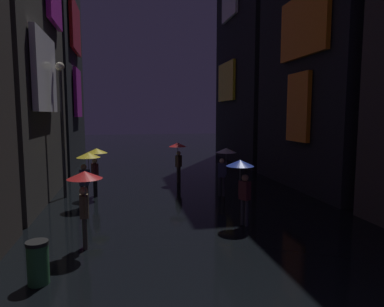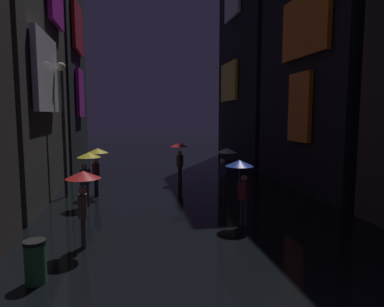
# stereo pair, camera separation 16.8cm
# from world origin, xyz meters

# --- Properties ---
(building_left_far) EXTENTS (4.25, 8.15, 16.14)m
(building_left_far) POSITION_xyz_m (-7.48, 22.06, 8.08)
(building_left_far) COLOR black
(building_left_far) RESTS_ON ground
(building_right_mid) EXTENTS (4.25, 8.27, 16.56)m
(building_right_mid) POSITION_xyz_m (7.48, 13.13, 8.28)
(building_right_mid) COLOR black
(building_right_mid) RESTS_ON ground
(building_right_far) EXTENTS (4.25, 8.85, 21.95)m
(building_right_far) POSITION_xyz_m (7.48, 22.43, 10.98)
(building_right_far) COLOR black
(building_right_far) RESTS_ON ground
(pedestrian_far_right_red) EXTENTS (0.90, 0.90, 2.12)m
(pedestrian_far_right_red) POSITION_xyz_m (-3.50, 6.85, 1.67)
(pedestrian_far_right_red) COLOR #38332D
(pedestrian_far_right_red) RESTS_ON ground
(pedestrian_midstreet_left_yellow) EXTENTS (0.90, 0.90, 2.12)m
(pedestrian_midstreet_left_yellow) POSITION_xyz_m (-3.88, 11.30, 1.67)
(pedestrian_midstreet_left_yellow) COLOR #38332D
(pedestrian_midstreet_left_yellow) RESTS_ON ground
(pedestrian_near_crossing_blue) EXTENTS (0.90, 0.90, 2.12)m
(pedestrian_near_crossing_blue) POSITION_xyz_m (1.21, 8.03, 1.67)
(pedestrian_near_crossing_blue) COLOR #2D2D38
(pedestrian_near_crossing_blue) RESTS_ON ground
(pedestrian_foreground_right_red) EXTENTS (0.90, 0.90, 2.12)m
(pedestrian_foreground_right_red) POSITION_xyz_m (0.26, 15.07, 1.67)
(pedestrian_foreground_right_red) COLOR #38332D
(pedestrian_foreground_right_red) RESTS_ON ground
(pedestrian_midstreet_centre_clear) EXTENTS (0.90, 0.90, 2.12)m
(pedestrian_midstreet_centre_clear) POSITION_xyz_m (1.81, 11.91, 1.67)
(pedestrian_midstreet_centre_clear) COLOR #2D2D38
(pedestrian_midstreet_centre_clear) RESTS_ON ground
(pedestrian_foreground_left_yellow) EXTENTS (0.90, 0.90, 2.12)m
(pedestrian_foreground_left_yellow) POSITION_xyz_m (-3.65, 12.88, 1.67)
(pedestrian_foreground_left_yellow) COLOR black
(pedestrian_foreground_left_yellow) RESTS_ON ground
(streetlamp_left_far) EXTENTS (0.36, 0.36, 5.72)m
(streetlamp_left_far) POSITION_xyz_m (-5.00, 13.03, 3.56)
(streetlamp_left_far) COLOR #2D2D33
(streetlamp_left_far) RESTS_ON ground
(trash_bin) EXTENTS (0.46, 0.46, 0.93)m
(trash_bin) POSITION_xyz_m (-4.30, 5.15, 0.47)
(trash_bin) COLOR #265933
(trash_bin) RESTS_ON ground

